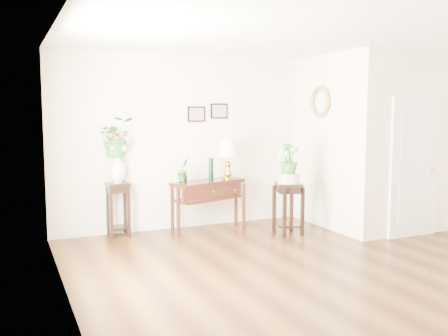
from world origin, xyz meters
TOP-DOWN VIEW (x-y plane):
  - floor at (0.00, 0.00)m, footprint 6.00×5.50m
  - ceiling at (0.00, 0.00)m, footprint 6.00×5.50m
  - wall_back at (0.00, 2.75)m, footprint 6.00×0.02m
  - wall_left at (-3.00, 0.00)m, footprint 0.02×5.50m
  - partition at (2.10, 1.77)m, footprint 1.80×1.95m
  - door at (2.10, 0.78)m, footprint 0.90×0.05m
  - art_print_left at (-0.65, 2.73)m, footprint 0.30×0.02m
  - art_print_right at (-0.25, 2.73)m, footprint 0.30×0.02m
  - wall_ornament at (1.16, 1.90)m, footprint 0.07×0.51m
  - console_table at (-0.62, 2.31)m, footprint 1.29×0.77m
  - table_lamp at (-0.28, 2.31)m, footprint 0.43×0.43m
  - green_vase at (-0.57, 2.31)m, footprint 0.08×0.08m
  - potted_plant at (-1.04, 2.31)m, footprint 0.24×0.22m
  - plant_stand_a at (-1.99, 2.57)m, footprint 0.34×0.34m
  - porcelain_vase at (-1.99, 2.57)m, footprint 0.31×0.31m
  - lily_arrangement at (-1.99, 2.57)m, footprint 0.56×0.49m
  - plant_stand_b at (0.44, 1.65)m, footprint 0.48×0.48m
  - ceramic_bowl at (0.44, 1.65)m, footprint 0.35×0.35m
  - narcissus at (0.44, 1.65)m, footprint 0.29×0.29m

SIDE VIEW (x-z plane):
  - floor at x=0.00m, z-range -0.01..0.01m
  - plant_stand_b at x=0.44m, z-range 0.00..0.80m
  - console_table at x=-0.62m, z-range 0.00..0.81m
  - plant_stand_a at x=-1.99m, z-range 0.00..0.83m
  - ceramic_bowl at x=0.44m, z-range 0.81..0.96m
  - green_vase at x=-0.57m, z-range 0.81..1.16m
  - potted_plant at x=-1.04m, z-range 0.81..1.17m
  - door at x=2.10m, z-range 0.00..2.10m
  - porcelain_vase at x=-1.99m, z-range 0.83..1.27m
  - narcissus at x=0.44m, z-range 0.92..1.41m
  - table_lamp at x=-0.28m, z-range 0.84..1.49m
  - wall_back at x=0.00m, z-range 0.00..2.80m
  - wall_left at x=-3.00m, z-range 0.00..2.80m
  - partition at x=2.10m, z-range 0.00..2.80m
  - lily_arrangement at x=-1.99m, z-range 1.23..1.83m
  - art_print_left at x=-0.65m, z-range 1.73..1.98m
  - art_print_right at x=-0.25m, z-range 1.77..2.02m
  - wall_ornament at x=1.16m, z-range 1.79..2.30m
  - ceiling at x=0.00m, z-range 2.79..2.81m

